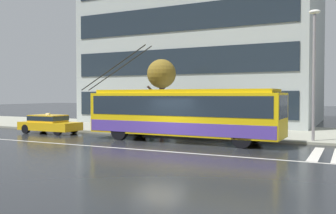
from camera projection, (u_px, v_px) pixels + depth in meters
name	position (u px, v px, depth m)	size (l,w,h in m)	color
ground_plane	(160.00, 147.00, 18.89)	(160.00, 160.00, 0.00)	black
sidewalk_slab	(218.00, 130.00, 27.19)	(80.00, 10.00, 0.14)	gray
crosswalk_stripe_edge_near	(316.00, 154.00, 16.70)	(0.44, 4.40, 0.01)	beige
lane_centre_line	(148.00, 150.00, 17.81)	(72.00, 0.14, 0.01)	silver
trolleybus	(183.00, 113.00, 21.18)	(12.64, 2.84, 5.58)	yellow
taxi_queued_behind_bus	(49.00, 123.00, 25.66)	(4.26, 1.81, 1.39)	gold
bus_shelter	(194.00, 105.00, 24.18)	(4.28, 1.52, 2.54)	gray
pedestrian_at_shelter	(150.00, 109.00, 26.57)	(1.19, 1.19, 1.92)	black
pedestrian_approaching_curb	(187.00, 109.00, 25.27)	(1.38, 1.38, 1.95)	navy
street_lamp	(314.00, 64.00, 20.21)	(0.60, 0.32, 7.08)	gray
street_tree_bare	(162.00, 75.00, 26.08)	(2.02, 2.02, 4.98)	brown
office_tower_corner_left	(209.00, 32.00, 37.08)	(20.52, 16.12, 17.67)	#AEB7B4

